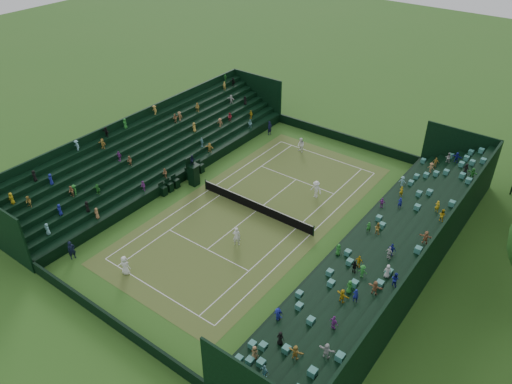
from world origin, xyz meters
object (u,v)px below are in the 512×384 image
Objects in this scene: tennis_net at (256,206)px; player_far_east at (316,189)px; player_near_east at (237,236)px; umpire_chair at (193,172)px; player_near_west at (125,265)px; player_far_west at (301,145)px.

tennis_net is 6.99× the size of player_far_east.
player_near_east is 1.02× the size of player_far_east.
player_near_east reaches higher than player_far_east.
umpire_chair is 9.83m from player_near_east.
player_far_east is at bearing -132.32° from player_near_east.
umpire_chair is at bearing -81.61° from player_near_west.
player_far_west is 0.95× the size of player_far_east.
player_far_west is (4.62, 11.28, -0.55)m from umpire_chair.
umpire_chair is at bearing -60.82° from player_near_east.
player_near_west is 23.26m from player_far_west.
umpire_chair reaches higher than player_far_east.
player_far_west is at bearing 67.72° from umpire_chair.
umpire_chair is at bearing -179.91° from tennis_net.
player_far_west reaches higher than tennis_net.
umpire_chair is 1.83× the size of player_near_east.
player_near_west reaches higher than player_far_west.
umpire_chair is 12.20m from player_far_west.
player_near_east is (1.49, -4.54, 0.33)m from tennis_net.
tennis_net is 7.33× the size of player_near_west.
player_near_east is 9.64m from player_far_east.
player_far_east is at bearing 26.04° from umpire_chair.
tennis_net is 3.72× the size of umpire_chair.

